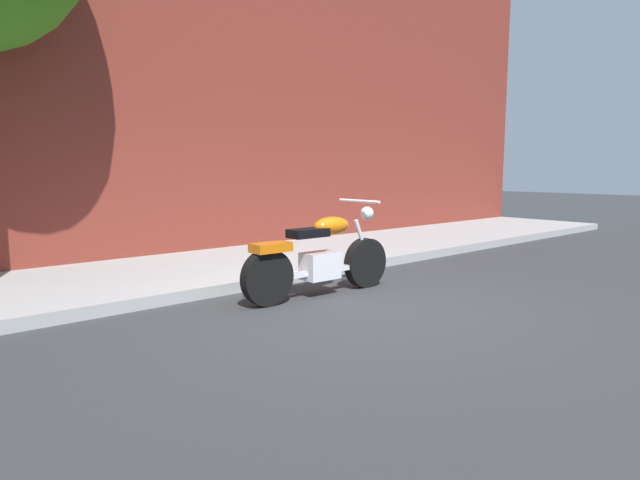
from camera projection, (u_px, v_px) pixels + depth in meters
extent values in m
plane|color=#303335|center=(357.00, 307.00, 5.95)|extent=(60.00, 60.00, 0.00)
cube|color=#9E9E9E|center=(223.00, 267.00, 8.00)|extent=(20.17, 2.67, 0.14)
cylinder|color=black|center=(365.00, 263.00, 6.94)|extent=(0.64, 0.15, 0.63)
cylinder|color=black|center=(267.00, 278.00, 5.97)|extent=(0.64, 0.15, 0.63)
cube|color=silver|center=(320.00, 266.00, 6.45)|extent=(0.45, 0.29, 0.32)
cube|color=silver|center=(320.00, 271.00, 6.46)|extent=(1.37, 0.12, 0.06)
ellipsoid|color=#D1660C|center=(331.00, 226.00, 6.50)|extent=(0.53, 0.27, 0.22)
cube|color=black|center=(308.00, 233.00, 6.28)|extent=(0.49, 0.25, 0.10)
cube|color=#D1660C|center=(271.00, 247.00, 5.96)|extent=(0.45, 0.25, 0.10)
cylinder|color=silver|center=(362.00, 241.00, 6.86)|extent=(0.27, 0.06, 0.58)
cylinder|color=silver|center=(359.00, 201.00, 6.76)|extent=(0.06, 0.70, 0.04)
sphere|color=silver|center=(367.00, 213.00, 6.87)|extent=(0.17, 0.17, 0.17)
cylinder|color=silver|center=(295.00, 274.00, 6.42)|extent=(0.80, 0.11, 0.09)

